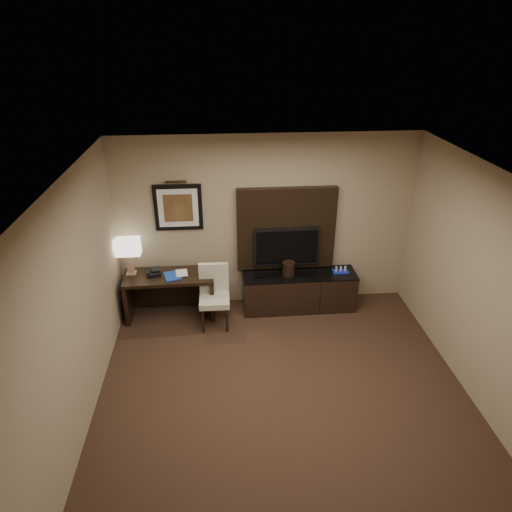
{
  "coord_description": "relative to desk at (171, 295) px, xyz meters",
  "views": [
    {
      "loc": [
        -0.69,
        -3.86,
        4.03
      ],
      "look_at": [
        -0.21,
        1.8,
        1.15
      ],
      "focal_mm": 32.0,
      "sensor_mm": 36.0,
      "label": 1
    }
  ],
  "objects": [
    {
      "name": "table_lamp",
      "position": [
        -0.56,
        0.1,
        0.63
      ],
      "size": [
        0.35,
        0.21,
        0.55
      ],
      "primitive_type": null,
      "rotation": [
        0.0,
        0.0,
        -0.04
      ],
      "color": "tan",
      "rests_on": "desk"
    },
    {
      "name": "picture_light",
      "position": [
        0.19,
        0.29,
        1.7
      ],
      "size": [
        0.04,
        0.04,
        0.3
      ],
      "primitive_type": "cylinder",
      "color": "#412C15",
      "rests_on": "wall_back"
    },
    {
      "name": "floor",
      "position": [
        1.49,
        -2.15,
        -0.36
      ],
      "size": [
        4.5,
        5.0,
        0.01
      ],
      "primitive_type": "cube",
      "color": "#332016",
      "rests_on": "ground"
    },
    {
      "name": "credenza",
      "position": [
        1.98,
        0.05,
        -0.05
      ],
      "size": [
        1.76,
        0.5,
        0.6
      ],
      "primitive_type": "cube",
      "rotation": [
        0.0,
        0.0,
        0.01
      ],
      "color": "black",
      "rests_on": "floor"
    },
    {
      "name": "desk_chair",
      "position": [
        0.67,
        -0.33,
        0.1
      ],
      "size": [
        0.44,
        0.51,
        0.91
      ],
      "primitive_type": null,
      "rotation": [
        0.0,
        0.0,
        -0.01
      ],
      "color": "beige",
      "rests_on": "floor"
    },
    {
      "name": "wall_back",
      "position": [
        1.49,
        0.35,
        1.0
      ],
      "size": [
        4.5,
        0.01,
        2.7
      ],
      "primitive_type": "cube",
      "color": "tan",
      "rests_on": "floor"
    },
    {
      "name": "ice_bucket",
      "position": [
        1.8,
        0.04,
        0.36
      ],
      "size": [
        0.23,
        0.23,
        0.22
      ],
      "primitive_type": "cylinder",
      "rotation": [
        0.0,
        0.0,
        -0.17
      ],
      "color": "black",
      "rests_on": "credenza"
    },
    {
      "name": "wall_right",
      "position": [
        3.74,
        -2.15,
        1.0
      ],
      "size": [
        0.01,
        5.0,
        2.7
      ],
      "primitive_type": "cube",
      "color": "tan",
      "rests_on": "floor"
    },
    {
      "name": "desk",
      "position": [
        0.0,
        0.0,
        0.0
      ],
      "size": [
        1.33,
        0.59,
        0.71
      ],
      "primitive_type": "cube",
      "rotation": [
        0.0,
        0.0,
        0.01
      ],
      "color": "black",
      "rests_on": "floor"
    },
    {
      "name": "tv_wall_panel",
      "position": [
        1.79,
        0.29,
        0.92
      ],
      "size": [
        1.5,
        0.12,
        1.3
      ],
      "primitive_type": "cube",
      "color": "black",
      "rests_on": "wall_back"
    },
    {
      "name": "wall_left",
      "position": [
        -0.76,
        -2.15,
        1.0
      ],
      "size": [
        0.01,
        5.0,
        2.7
      ],
      "primitive_type": "cube",
      "color": "tan",
      "rests_on": "floor"
    },
    {
      "name": "ceiling",
      "position": [
        1.49,
        -2.15,
        2.35
      ],
      "size": [
        4.5,
        5.0,
        0.01
      ],
      "primitive_type": "cube",
      "color": "silver",
      "rests_on": "wall_back"
    },
    {
      "name": "tv",
      "position": [
        1.79,
        0.19,
        0.67
      ],
      "size": [
        1.0,
        0.08,
        0.6
      ],
      "primitive_type": "cube",
      "color": "black",
      "rests_on": "tv_wall_panel"
    },
    {
      "name": "desk_phone",
      "position": [
        -0.22,
        0.02,
        0.4
      ],
      "size": [
        0.23,
        0.22,
        0.1
      ],
      "primitive_type": null,
      "rotation": [
        0.0,
        0.0,
        0.25
      ],
      "color": "black",
      "rests_on": "desk"
    },
    {
      "name": "book",
      "position": [
        0.1,
        0.0,
        0.47
      ],
      "size": [
        0.17,
        0.04,
        0.23
      ],
      "primitive_type": "imported",
      "rotation": [
        0.0,
        0.0,
        0.13
      ],
      "color": "#C1B297",
      "rests_on": "desk"
    },
    {
      "name": "minibar_tray",
      "position": [
        2.63,
        0.06,
        0.29
      ],
      "size": [
        0.25,
        0.15,
        0.09
      ],
      "primitive_type": null,
      "rotation": [
        0.0,
        0.0,
        -0.04
      ],
      "color": "#1B2CB0",
      "rests_on": "credenza"
    },
    {
      "name": "blue_folder",
      "position": [
        0.05,
        -0.05,
        0.36
      ],
      "size": [
        0.29,
        0.34,
        0.02
      ],
      "primitive_type": "cube",
      "rotation": [
        0.0,
        0.0,
        0.3
      ],
      "color": "#183C9E",
      "rests_on": "desk"
    },
    {
      "name": "artwork",
      "position": [
        0.19,
        0.33,
        1.3
      ],
      "size": [
        0.7,
        0.04,
        0.7
      ],
      "primitive_type": "cube",
      "color": "black",
      "rests_on": "wall_back"
    }
  ]
}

